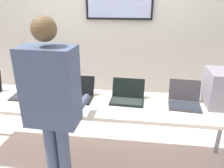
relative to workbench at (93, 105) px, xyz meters
The scene contains 9 objects.
ground 0.72m from the workbench, ahead, with size 8.00×8.00×0.04m, color beige.
back_wall 1.29m from the workbench, 89.74° to the left, with size 8.00×0.11×2.64m.
workbench is the anchor object (origin of this frame).
equipment_box 1.43m from the workbench, ahead, with size 0.35×0.39×0.39m.
laptop_station_1 0.81m from the workbench, behind, with size 0.35×0.32×0.25m.
laptop_station_2 0.23m from the workbench, 157.64° to the left, with size 0.35×0.34×0.23m.
laptop_station_3 0.41m from the workbench, 12.51° to the left, with size 0.39×0.34×0.22m.
laptop_station_4 1.03m from the workbench, ahead, with size 0.37×0.36×0.24m.
person 0.74m from the workbench, 107.86° to the right, with size 0.45×0.60×1.74m.
Camera 1 is at (0.52, -2.21, 1.87)m, focal length 35.42 mm.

